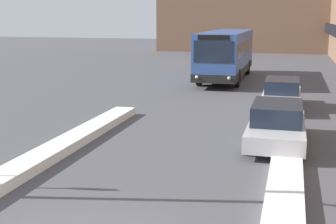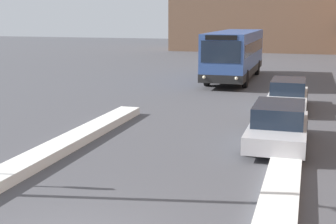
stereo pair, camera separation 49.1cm
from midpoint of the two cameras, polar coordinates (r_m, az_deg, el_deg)
name	(u,v)px [view 1 (the left image)]	position (r m, az deg, el deg)	size (l,w,h in m)	color
snow_bank_left	(43,157)	(14.91, -15.88, -5.27)	(0.90, 14.69, 0.32)	silver
snow_bank_right	(284,207)	(11.08, 12.70, -11.20)	(0.90, 9.45, 0.27)	silver
city_bus	(226,54)	(32.71, 6.66, 7.09)	(2.69, 10.89, 3.32)	#335193
parked_car_front	(277,124)	(16.52, 12.28, -1.43)	(1.92, 4.73, 1.44)	#B7B7BC
parked_car_middle	(282,93)	(23.10, 13.12, 2.22)	(1.81, 4.65, 1.41)	silver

